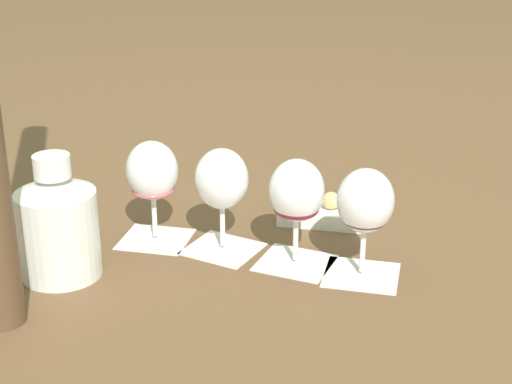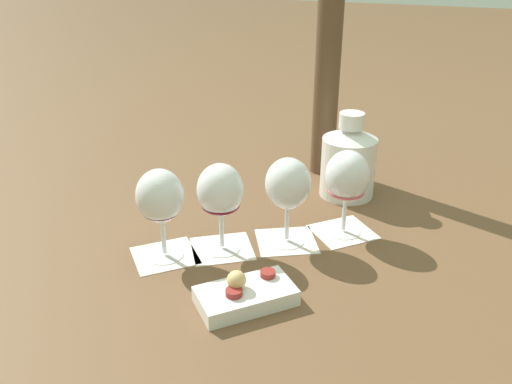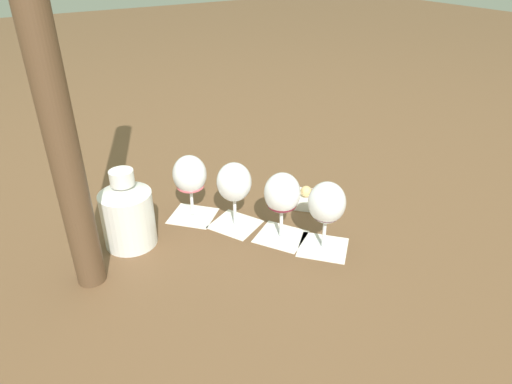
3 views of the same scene
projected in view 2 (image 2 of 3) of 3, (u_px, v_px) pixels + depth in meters
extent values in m
plane|color=brown|center=(254.00, 244.00, 1.02)|extent=(8.00, 8.00, 0.00)
cube|color=silver|center=(343.00, 232.00, 1.06)|extent=(0.15, 0.15, 0.00)
cube|color=silver|center=(286.00, 241.00, 1.02)|extent=(0.14, 0.14, 0.00)
cube|color=silver|center=(222.00, 248.00, 1.00)|extent=(0.14, 0.15, 0.00)
cube|color=silver|center=(165.00, 255.00, 0.98)|extent=(0.15, 0.15, 0.00)
cylinder|color=white|center=(343.00, 230.00, 1.05)|extent=(0.07, 0.07, 0.01)
cylinder|color=white|center=(344.00, 212.00, 1.04)|extent=(0.01, 0.01, 0.07)
ellipsoid|color=white|center=(347.00, 175.00, 1.00)|extent=(0.08, 0.08, 0.10)
ellipsoid|color=#D35963|center=(346.00, 191.00, 1.02)|extent=(0.07, 0.07, 0.02)
cylinder|color=white|center=(286.00, 239.00, 1.02)|extent=(0.07, 0.07, 0.01)
cylinder|color=white|center=(287.00, 221.00, 1.01)|extent=(0.01, 0.01, 0.07)
ellipsoid|color=white|center=(288.00, 183.00, 0.97)|extent=(0.08, 0.08, 0.10)
ellipsoid|color=#9F2A34|center=(288.00, 195.00, 0.98)|extent=(0.07, 0.07, 0.04)
cylinder|color=white|center=(222.00, 247.00, 1.00)|extent=(0.07, 0.07, 0.01)
cylinder|color=white|center=(222.00, 228.00, 0.98)|extent=(0.01, 0.01, 0.07)
ellipsoid|color=white|center=(220.00, 190.00, 0.95)|extent=(0.08, 0.08, 0.10)
ellipsoid|color=maroon|center=(221.00, 205.00, 0.96)|extent=(0.07, 0.07, 0.03)
cylinder|color=white|center=(165.00, 254.00, 0.98)|extent=(0.07, 0.07, 0.01)
cylinder|color=white|center=(163.00, 235.00, 0.96)|extent=(0.01, 0.01, 0.07)
ellipsoid|color=white|center=(160.00, 196.00, 0.93)|extent=(0.08, 0.08, 0.10)
ellipsoid|color=#4D1524|center=(161.00, 209.00, 0.94)|extent=(0.07, 0.07, 0.03)
cylinder|color=white|center=(348.00, 167.00, 1.18)|extent=(0.12, 0.12, 0.13)
cone|color=white|center=(351.00, 133.00, 1.15)|extent=(0.12, 0.12, 0.02)
cylinder|color=white|center=(352.00, 121.00, 1.14)|extent=(0.05, 0.05, 0.03)
cube|color=white|center=(246.00, 296.00, 0.85)|extent=(0.16, 0.17, 0.03)
sphere|color=#DBB775|center=(236.00, 280.00, 0.84)|extent=(0.03, 0.03, 0.03)
cylinder|color=maroon|center=(234.00, 292.00, 0.83)|extent=(0.03, 0.03, 0.01)
cylinder|color=maroon|center=(268.00, 274.00, 0.87)|extent=(0.02, 0.02, 0.01)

